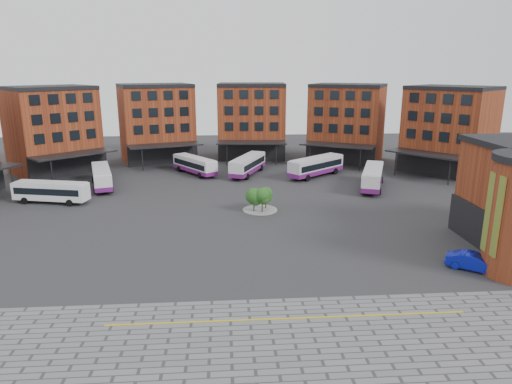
{
  "coord_description": "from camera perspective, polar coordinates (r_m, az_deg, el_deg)",
  "views": [
    {
      "loc": [
        -2.4,
        -43.0,
        17.42
      ],
      "look_at": [
        1.09,
        6.21,
        4.0
      ],
      "focal_mm": 32.0,
      "sensor_mm": 36.0,
      "label": 1
    }
  ],
  "objects": [
    {
      "name": "tree_island",
      "position": [
        56.94,
        0.51,
        -0.66
      ],
      "size": [
        4.4,
        4.4,
        3.2
      ],
      "color": "gray",
      "rests_on": "ground"
    },
    {
      "name": "bus_b",
      "position": [
        72.5,
        -18.74,
        1.83
      ],
      "size": [
        5.46,
        11.02,
        3.03
      ],
      "rotation": [
        0.0,
        0.0,
        0.29
      ],
      "color": "white",
      "rests_on": "ground"
    },
    {
      "name": "bus_d",
      "position": [
        77.07,
        -1.04,
        3.44
      ],
      "size": [
        6.77,
        11.24,
        3.14
      ],
      "rotation": [
        0.0,
        0.0,
        -0.41
      ],
      "color": "white",
      "rests_on": "ground"
    },
    {
      "name": "yellow_line",
      "position": [
        34.1,
        4.08,
        -15.49
      ],
      "size": [
        26.0,
        0.15,
        0.02
      ],
      "primitive_type": "cube",
      "color": "gold",
      "rests_on": "paving_zone"
    },
    {
      "name": "bus_c",
      "position": [
        78.19,
        -7.68,
        3.39
      ],
      "size": [
        7.97,
        9.79,
        2.91
      ],
      "rotation": [
        0.0,
        0.0,
        0.62
      ],
      "color": "white",
      "rests_on": "ground"
    },
    {
      "name": "bus_e",
      "position": [
        76.35,
        7.53,
        3.23
      ],
      "size": [
        10.45,
        9.29,
        3.21
      ],
      "rotation": [
        0.0,
        0.0,
        -0.88
      ],
      "color": "silver",
      "rests_on": "ground"
    },
    {
      "name": "main_building",
      "position": [
        81.92,
        -5.74,
        7.99
      ],
      "size": [
        94.14,
        42.48,
        14.6
      ],
      "color": "brown",
      "rests_on": "ground"
    },
    {
      "name": "bus_f",
      "position": [
        70.35,
        14.38,
        1.84
      ],
      "size": [
        6.5,
        11.47,
        3.18
      ],
      "rotation": [
        0.0,
        0.0,
        -0.37
      ],
      "color": "silver",
      "rests_on": "ground"
    },
    {
      "name": "bus_a",
      "position": [
        66.52,
        -24.28,
        0.16
      ],
      "size": [
        10.32,
        4.51,
        2.85
      ],
      "rotation": [
        0.0,
        0.0,
        1.34
      ],
      "color": "white",
      "rests_on": "ground"
    },
    {
      "name": "ground",
      "position": [
        46.46,
        -0.8,
        -6.81
      ],
      "size": [
        160.0,
        160.0,
        0.0
      ],
      "primitive_type": "plane",
      "color": "#28282B",
      "rests_on": "ground"
    },
    {
      "name": "blue_car",
      "position": [
        45.36,
        25.59,
        -7.89
      ],
      "size": [
        4.75,
        4.06,
        1.54
      ],
      "primitive_type": "imported",
      "rotation": [
        0.0,
        0.0,
        0.95
      ],
      "color": "#0C16A2",
      "rests_on": "ground"
    }
  ]
}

